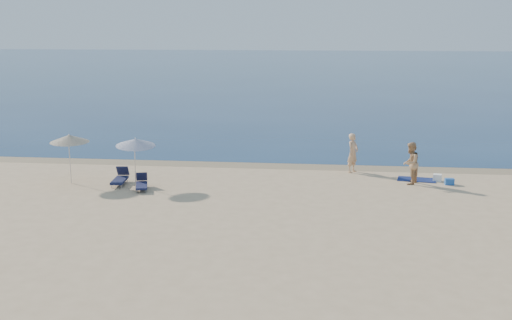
# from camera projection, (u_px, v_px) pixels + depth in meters

# --- Properties ---
(sea) EXTENTS (240.00, 160.00, 0.01)m
(sea) POSITION_uv_depth(u_px,v_px,m) (325.00, 68.00, 111.81)
(sea) COLOR #0C274D
(sea) RESTS_ON ground
(wet_sand_strip) EXTENTS (240.00, 1.60, 0.00)m
(wet_sand_strip) POSITION_uv_depth(u_px,v_px,m) (308.00, 166.00, 33.46)
(wet_sand_strip) COLOR #847254
(wet_sand_strip) RESTS_ON ground
(person_left) EXTENTS (0.78, 0.85, 1.96)m
(person_left) POSITION_uv_depth(u_px,v_px,m) (353.00, 153.00, 31.98)
(person_left) COLOR tan
(person_left) RESTS_ON ground
(person_right) EXTENTS (1.06, 1.17, 1.96)m
(person_right) POSITION_uv_depth(u_px,v_px,m) (411.00, 163.00, 29.60)
(person_right) COLOR tan
(person_right) RESTS_ON ground
(beach_towel) EXTENTS (1.91, 1.25, 0.03)m
(beach_towel) POSITION_uv_depth(u_px,v_px,m) (417.00, 180.00, 30.57)
(beach_towel) COLOR #0E194A
(beach_towel) RESTS_ON ground
(white_bag) EXTENTS (0.45, 0.41, 0.33)m
(white_bag) POSITION_uv_depth(u_px,v_px,m) (437.00, 178.00, 30.29)
(white_bag) COLOR white
(white_bag) RESTS_ON ground
(blue_cooler) EXTENTS (0.42, 0.31, 0.29)m
(blue_cooler) POSITION_uv_depth(u_px,v_px,m) (449.00, 182.00, 29.62)
(blue_cooler) COLOR #2056AE
(blue_cooler) RESTS_ON ground
(umbrella_near) EXTENTS (2.38, 2.40, 2.33)m
(umbrella_near) POSITION_uv_depth(u_px,v_px,m) (136.00, 142.00, 29.02)
(umbrella_near) COLOR silver
(umbrella_near) RESTS_ON ground
(umbrella_far) EXTENTS (2.21, 2.22, 2.38)m
(umbrella_far) POSITION_uv_depth(u_px,v_px,m) (69.00, 139.00, 29.56)
(umbrella_far) COLOR silver
(umbrella_far) RESTS_ON ground
(lounger_left) EXTENTS (0.71, 1.73, 0.74)m
(lounger_left) POSITION_uv_depth(u_px,v_px,m) (120.00, 179.00, 29.67)
(lounger_left) COLOR #161B3C
(lounger_left) RESTS_ON ground
(lounger_right) EXTENTS (0.89, 1.60, 0.67)m
(lounger_right) POSITION_uv_depth(u_px,v_px,m) (142.00, 184.00, 28.78)
(lounger_right) COLOR #161B3E
(lounger_right) RESTS_ON ground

